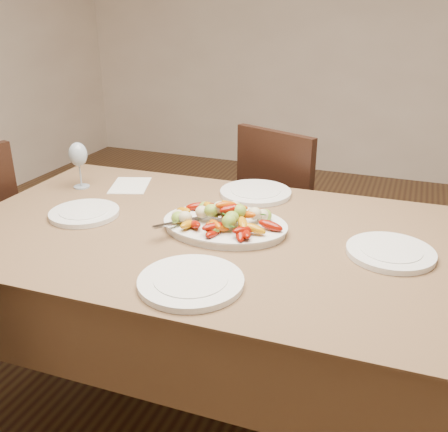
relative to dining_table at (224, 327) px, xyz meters
The scene contains 13 objects.
floor 0.46m from the dining_table, 124.90° to the left, with size 6.00×6.00×0.00m, color #3F2613.
wall_back 3.37m from the dining_table, 92.61° to the left, with size 5.00×0.02×2.80m, color beige.
dining_table is the anchor object (origin of this frame).
chair_far 0.89m from the dining_table, 87.05° to the left, with size 0.42×0.42×0.95m, color black, non-canonical shape.
serving_platter 0.39m from the dining_table, 104.98° to the left, with size 0.42×0.31×0.02m, color white.
roasted_vegetables 0.45m from the dining_table, 104.98° to the left, with size 0.34×0.23×0.09m, color #720C02, non-canonical shape.
serving_spoon 0.43m from the dining_table, 168.01° to the right, with size 0.28×0.06×0.03m, color #9EA0A8, non-canonical shape.
plate_left 0.66m from the dining_table, behind, with size 0.25×0.25×0.02m, color white.
plate_right 0.66m from the dining_table, ahead, with size 0.27×0.27×0.02m, color white.
plate_far 0.55m from the dining_table, 91.96° to the left, with size 0.29×0.29×0.02m, color white.
plate_near 0.52m from the dining_table, 83.81° to the right, with size 0.29×0.29×0.02m, color white.
wine_glass 0.90m from the dining_table, 163.82° to the left, with size 0.08×0.08×0.20m, color #8C99A5, non-canonical shape.
menu_card 0.73m from the dining_table, 151.09° to the left, with size 0.15×0.21×0.00m, color silver.
Camera 1 is at (0.70, -1.63, 1.47)m, focal length 40.00 mm.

